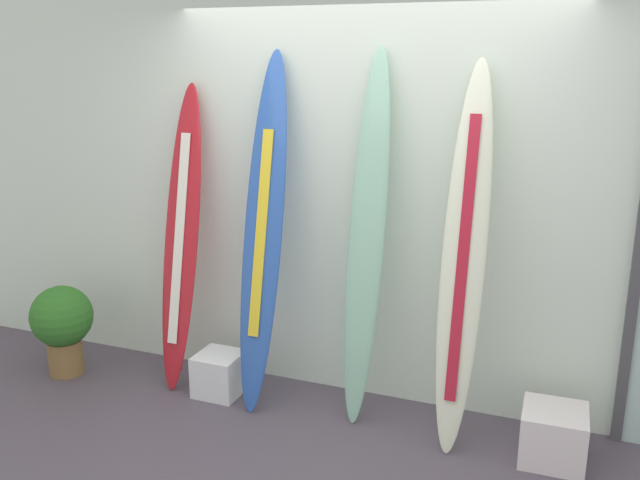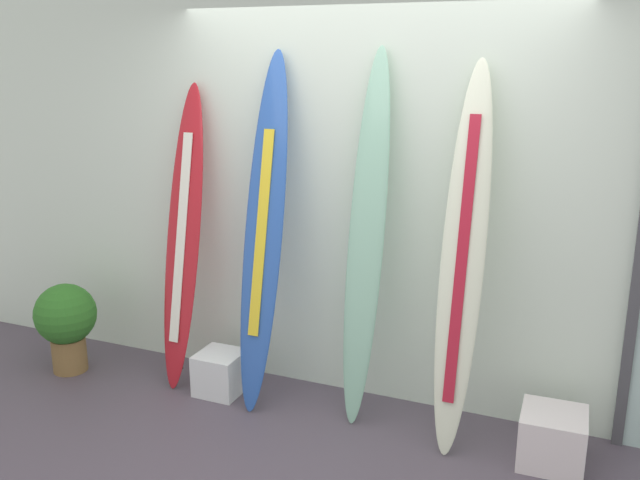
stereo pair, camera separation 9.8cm
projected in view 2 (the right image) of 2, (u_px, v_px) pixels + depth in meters
The scene contains 8 objects.
wall_back at pixel (370, 186), 4.39m from camera, with size 7.20×0.20×2.80m, color silver.
surfboard_crimson at pixel (183, 240), 4.62m from camera, with size 0.28×0.48×2.04m.
surfboard_cobalt at pixel (264, 235), 4.32m from camera, with size 0.26×0.56×2.25m.
surfboard_seafoam at pixel (366, 240), 4.13m from camera, with size 0.25×0.45×2.27m.
surfboard_ivory at pixel (463, 260), 3.85m from camera, with size 0.25×0.55×2.20m.
display_block_left at pixel (552, 438), 3.82m from camera, with size 0.36×0.36×0.31m.
display_block_center at pixel (220, 373), 4.63m from camera, with size 0.29×0.29×0.28m.
potted_plant at pixel (66, 320), 4.89m from camera, with size 0.43×0.43×0.65m.
Camera 2 is at (1.37, -2.82, 2.22)m, focal length 38.64 mm.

